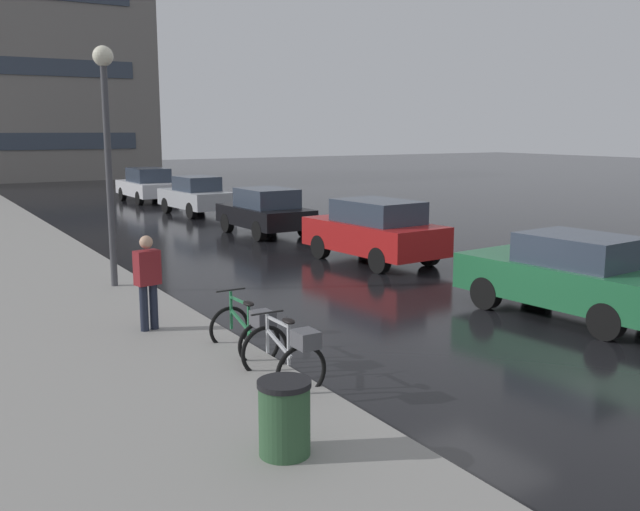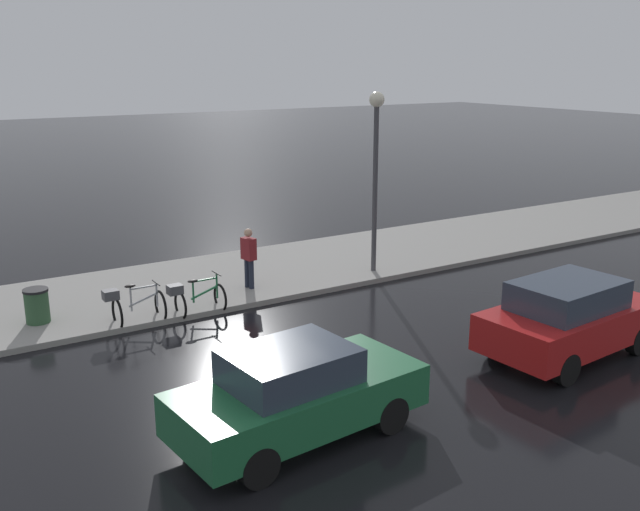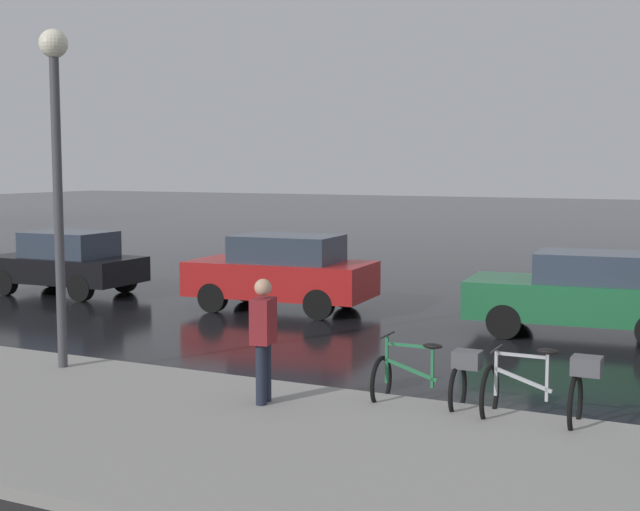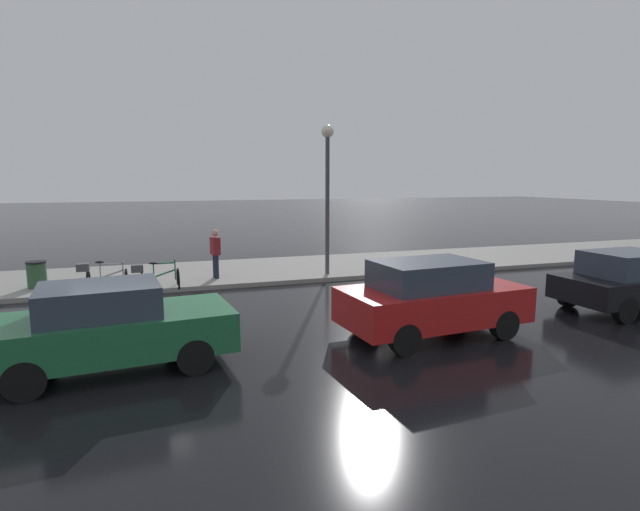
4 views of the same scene
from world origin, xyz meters
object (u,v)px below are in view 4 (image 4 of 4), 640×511
Objects in this scene: bicycle_second at (155,277)px; bicycle_nearest at (102,278)px; car_red at (432,298)px; pedestrian at (215,253)px; streetlamp at (327,175)px; car_green at (109,327)px; trash_bin at (37,277)px; car_black at (629,281)px.

bicycle_nearest is at bearing -94.34° from bicycle_second.
car_red is (6.43, 7.12, 0.33)m from bicycle_nearest.
pedestrian is (-7.25, -3.74, 0.14)m from car_red.
streetlamp reaches higher than bicycle_nearest.
trash_bin is (-7.42, -2.58, -0.32)m from car_green.
car_green is at bearing -89.23° from car_black.
streetlamp is at bearing 85.87° from trash_bin.
streetlamp reaches higher than bicycle_second.
bicycle_nearest is 0.33× the size of car_red.
car_black is 11.96m from pedestrian.
bicycle_second is 1.45× the size of trash_bin.
car_black is (-0.17, 12.39, -0.01)m from car_green.
car_red is 7.34m from streetlamp.
bicycle_nearest is 14.46m from car_black.
car_green is 1.13× the size of car_black.
bicycle_second is 0.33× the size of car_red.
bicycle_second is at bearing 70.87° from trash_bin.
streetlamp reaches higher than car_red.
pedestrian is at bearing 115.82° from bicycle_second.
car_black is at bearing 90.77° from car_green.
car_red is at bearing 27.27° from pedestrian.
car_green is 7.86m from trash_bin.
car_black is 9.29m from streetlamp.
car_black is at bearing 92.24° from car_red.
streetlamp is at bearing 179.91° from car_red.
pedestrian is (-0.93, 1.92, 0.51)m from bicycle_second.
car_black is at bearing 41.96° from streetlamp.
bicycle_second is at bearing 85.66° from bicycle_nearest.
car_red reaches higher than bicycle_nearest.
bicycle_nearest is 0.31× the size of car_green.
car_red is 8.16m from pedestrian.
car_black is (6.09, 11.60, 0.30)m from bicycle_second.
pedestrian is at bearing 87.42° from trash_bin.
bicycle_nearest is at bearing -173.93° from car_green.
car_red is 0.80× the size of streetlamp.
bicycle_nearest is 1.46m from bicycle_second.
car_green is 4.59× the size of trash_bin.
car_red is 5.95m from car_black.
trash_bin is at bearing -119.01° from bicycle_nearest.
trash_bin is at bearing -160.82° from car_green.
bicycle_nearest is at bearing -76.39° from pedestrian.
car_black is at bearing 54.08° from pedestrian.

